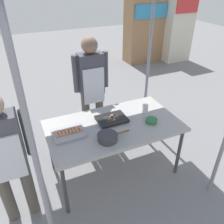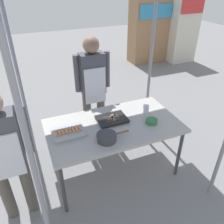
{
  "view_description": "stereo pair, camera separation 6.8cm",
  "coord_description": "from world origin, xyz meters",
  "views": [
    {
      "loc": [
        -0.95,
        -2.07,
        2.33
      ],
      "look_at": [
        0.0,
        0.05,
        0.9
      ],
      "focal_mm": 36.73,
      "sensor_mm": 36.0,
      "label": 1
    },
    {
      "loc": [
        -0.89,
        -2.1,
        2.33
      ],
      "look_at": [
        0.0,
        0.05,
        0.9
      ],
      "focal_mm": 36.73,
      "sensor_mm": 36.0,
      "label": 2
    }
  ],
  "objects": [
    {
      "name": "neighbor_stall_right",
      "position": [
        3.59,
        3.47,
        0.98
      ],
      "size": [
        0.78,
        0.59,
        1.95
      ],
      "color": "beige",
      "rests_on": "ground"
    },
    {
      "name": "tray_meat_skewers",
      "position": [
        0.02,
        0.1,
        0.77
      ],
      "size": [
        0.37,
        0.28,
        0.04
      ],
      "color": "black",
      "rests_on": "stall_table"
    },
    {
      "name": "neighbor_stall_left",
      "position": [
        2.69,
        3.8,
        0.9
      ],
      "size": [
        1.09,
        0.58,
        1.79
      ],
      "color": "#9E724C",
      "rests_on": "ground"
    },
    {
      "name": "stall_table",
      "position": [
        0.0,
        0.0,
        0.7
      ],
      "size": [
        1.6,
        0.9,
        0.75
      ],
      "color": "#B7B2A8",
      "rests_on": "ground"
    },
    {
      "name": "ground_plane",
      "position": [
        0.0,
        0.0,
        0.0
      ],
      "size": [
        18.0,
        18.0,
        0.0
      ],
      "primitive_type": "plane",
      "color": "slate"
    },
    {
      "name": "vendor_woman",
      "position": [
        0.01,
        0.79,
        0.96
      ],
      "size": [
        0.52,
        0.23,
        1.62
      ],
      "rotation": [
        0.0,
        0.0,
        3.14
      ],
      "color": "#595147",
      "rests_on": "ground"
    },
    {
      "name": "customer_nearby",
      "position": [
        -1.19,
        -0.2,
        0.88
      ],
      "size": [
        0.52,
        0.22,
        1.5
      ],
      "color": "#595147",
      "rests_on": "ground"
    },
    {
      "name": "tray_grilled_sausages",
      "position": [
        -0.55,
        0.03,
        0.77
      ],
      "size": [
        0.36,
        0.27,
        0.06
      ],
      "color": "#ADADB2",
      "rests_on": "stall_table"
    },
    {
      "name": "drink_cup_near_edge",
      "position": [
        0.5,
        0.1,
        0.8
      ],
      "size": [
        0.07,
        0.07,
        0.11
      ],
      "primitive_type": "cylinder",
      "color": "white",
      "rests_on": "stall_table"
    },
    {
      "name": "cooking_wok",
      "position": [
        -0.18,
        -0.25,
        0.79
      ],
      "size": [
        0.38,
        0.22,
        0.08
      ],
      "color": "#38383A",
      "rests_on": "stall_table"
    },
    {
      "name": "condiment_bowl",
      "position": [
        0.44,
        -0.14,
        0.77
      ],
      "size": [
        0.14,
        0.14,
        0.05
      ],
      "primitive_type": "cylinder",
      "color": "#33723F",
      "rests_on": "stall_table"
    }
  ]
}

